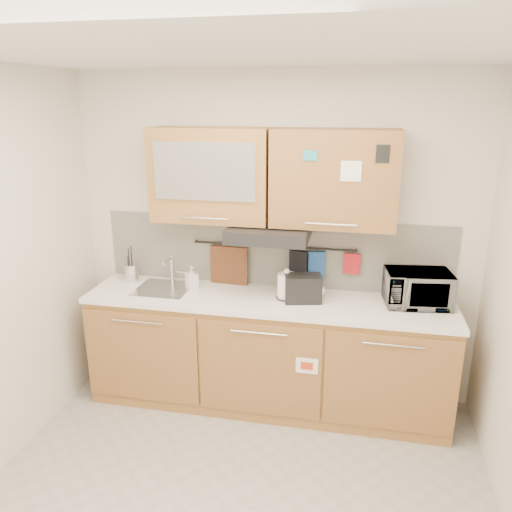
% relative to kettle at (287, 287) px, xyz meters
% --- Properties ---
extents(ceiling, '(3.20, 3.20, 0.00)m').
position_rel_kettle_xyz_m(ceiling, '(-0.14, -1.21, 1.58)').
color(ceiling, white).
rests_on(ceiling, wall_back).
extents(wall_back, '(3.20, 0.00, 3.20)m').
position_rel_kettle_xyz_m(wall_back, '(-0.14, 0.29, 0.28)').
color(wall_back, silver).
rests_on(wall_back, ground).
extents(base_cabinet, '(2.80, 0.64, 0.88)m').
position_rel_kettle_xyz_m(base_cabinet, '(-0.14, -0.02, -0.61)').
color(base_cabinet, '#AE7F3D').
rests_on(base_cabinet, floor).
extents(countertop, '(2.82, 0.62, 0.04)m').
position_rel_kettle_xyz_m(countertop, '(-0.14, -0.02, -0.12)').
color(countertop, white).
rests_on(countertop, base_cabinet).
extents(backsplash, '(2.80, 0.02, 0.56)m').
position_rel_kettle_xyz_m(backsplash, '(-0.14, 0.27, 0.18)').
color(backsplash, silver).
rests_on(backsplash, countertop).
extents(upper_cabinets, '(1.82, 0.37, 0.70)m').
position_rel_kettle_xyz_m(upper_cabinets, '(-0.15, 0.11, 0.82)').
color(upper_cabinets, '#AE7F3D').
rests_on(upper_cabinets, wall_back).
extents(range_hood, '(0.60, 0.46, 0.10)m').
position_rel_kettle_xyz_m(range_hood, '(-0.14, 0.04, 0.40)').
color(range_hood, black).
rests_on(range_hood, upper_cabinets).
extents(sink, '(0.42, 0.40, 0.26)m').
position_rel_kettle_xyz_m(sink, '(-0.99, -0.01, -0.09)').
color(sink, silver).
rests_on(sink, countertop).
extents(utensil_rail, '(1.30, 0.02, 0.02)m').
position_rel_kettle_xyz_m(utensil_rail, '(-0.14, 0.24, 0.24)').
color(utensil_rail, black).
rests_on(utensil_rail, backsplash).
extents(utensil_crock, '(0.13, 0.13, 0.30)m').
position_rel_kettle_xyz_m(utensil_crock, '(-1.32, 0.12, -0.02)').
color(utensil_crock, silver).
rests_on(utensil_crock, countertop).
extents(kettle, '(0.18, 0.18, 0.24)m').
position_rel_kettle_xyz_m(kettle, '(0.00, 0.00, 0.00)').
color(kettle, white).
rests_on(kettle, countertop).
extents(toaster, '(0.30, 0.22, 0.21)m').
position_rel_kettle_xyz_m(toaster, '(0.13, -0.03, 0.01)').
color(toaster, black).
rests_on(toaster, countertop).
extents(microwave, '(0.50, 0.37, 0.26)m').
position_rel_kettle_xyz_m(microwave, '(0.96, 0.07, 0.03)').
color(microwave, '#999999').
rests_on(microwave, countertop).
extents(soap_bottle, '(0.12, 0.12, 0.19)m').
position_rel_kettle_xyz_m(soap_bottle, '(-0.78, 0.05, -0.00)').
color(soap_bottle, '#999999').
rests_on(soap_bottle, countertop).
extents(cutting_board, '(0.31, 0.04, 0.39)m').
position_rel_kettle_xyz_m(cutting_board, '(-0.51, 0.22, 0.03)').
color(cutting_board, brown).
rests_on(cutting_board, utensil_rail).
extents(oven_mitt, '(0.13, 0.05, 0.22)m').
position_rel_kettle_xyz_m(oven_mitt, '(0.20, 0.22, 0.12)').
color(oven_mitt, '#1F4B92').
rests_on(oven_mitt, utensil_rail).
extents(dark_pouch, '(0.15, 0.09, 0.23)m').
position_rel_kettle_xyz_m(dark_pouch, '(0.06, 0.22, 0.11)').
color(dark_pouch, black).
rests_on(dark_pouch, utensil_rail).
extents(pot_holder, '(0.13, 0.03, 0.16)m').
position_rel_kettle_xyz_m(pot_holder, '(0.48, 0.22, 0.14)').
color(pot_holder, '#AD171F').
rests_on(pot_holder, utensil_rail).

